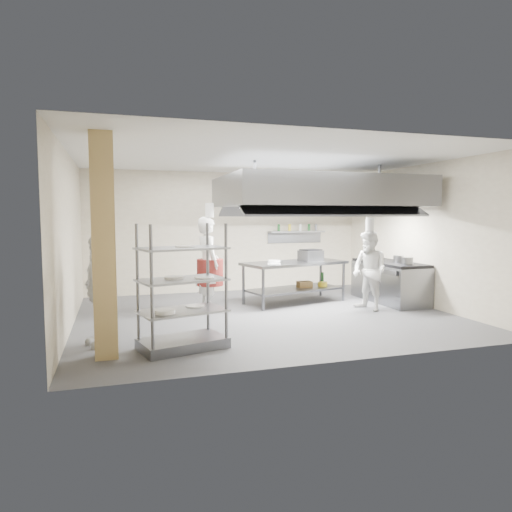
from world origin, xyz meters
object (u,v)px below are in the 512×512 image
object	(u,v)px
cooking_range	(389,283)
chef_head	(208,264)
chef_plating	(99,290)
griddle	(311,256)
pass_rack	(182,287)
chef_line	(369,271)
island	(294,282)
stockpot	(399,259)

from	to	relation	value
cooking_range	chef_head	bearing A→B (deg)	176.69
chef_plating	griddle	bearing A→B (deg)	95.00
pass_rack	chef_head	size ratio (longest dim) A/B	0.95
chef_head	chef_line	xyz separation A→B (m)	(3.13, -0.93, -0.14)
island	stockpot	bearing A→B (deg)	-33.26
cooking_range	stockpot	bearing A→B (deg)	-76.50
pass_rack	island	bearing A→B (deg)	29.63
pass_rack	chef_plating	bearing A→B (deg)	140.11
griddle	stockpot	bearing A→B (deg)	-41.89
pass_rack	cooking_range	xyz separation A→B (m)	(4.94, 2.29, -0.48)
cooking_range	stockpot	size ratio (longest dim) A/B	8.99
chef_plating	chef_head	bearing A→B (deg)	111.73
chef_head	griddle	distance (m)	2.44
chef_head	griddle	size ratio (longest dim) A/B	3.99
chef_head	chef_plating	xyz separation A→B (m)	(-2.01, -1.99, -0.12)
cooking_range	chef_line	xyz separation A→B (m)	(-0.94, -0.70, 0.38)
pass_rack	chef_plating	xyz separation A→B (m)	(-1.14, 0.54, -0.08)
pass_rack	chef_head	distance (m)	2.67
chef_line	stockpot	world-z (taller)	chef_line
chef_line	chef_plating	world-z (taller)	chef_plating
island	chef_plating	world-z (taller)	chef_plating
island	stockpot	xyz separation A→B (m)	(2.14, -0.74, 0.52)
cooking_range	chef_head	xyz separation A→B (m)	(-4.07, 0.24, 0.53)
chef_head	chef_line	world-z (taller)	chef_head
pass_rack	cooking_range	distance (m)	5.46
chef_plating	stockpot	size ratio (longest dim) A/B	7.41
pass_rack	cooking_range	world-z (taller)	pass_rack
chef_line	chef_plating	bearing A→B (deg)	-92.71
chef_line	chef_plating	xyz separation A→B (m)	(-5.14, -1.05, 0.02)
island	pass_rack	xyz separation A→B (m)	(-2.86, -2.79, 0.45)
chef_plating	island	bearing A→B (deg)	96.49
pass_rack	stockpot	xyz separation A→B (m)	(5.00, 2.05, 0.08)
chef_head	chef_line	bearing A→B (deg)	-118.63
island	chef_plating	distance (m)	4.60
island	griddle	world-z (taller)	griddle
cooking_range	chef_head	size ratio (longest dim) A/B	1.06
pass_rack	griddle	bearing A→B (deg)	26.59
chef_line	griddle	xyz separation A→B (m)	(-0.72, 1.29, 0.22)
cooking_range	griddle	distance (m)	1.86
pass_rack	cooking_range	size ratio (longest dim) A/B	0.90
cooking_range	chef_head	world-z (taller)	chef_head
chef_plating	stockpot	world-z (taller)	chef_plating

